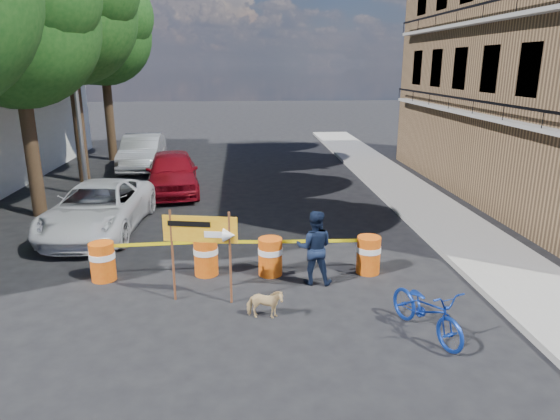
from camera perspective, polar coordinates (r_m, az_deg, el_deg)
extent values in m
plane|color=black|center=(10.53, -3.37, -10.83)|extent=(120.00, 120.00, 0.00)
cube|color=gray|center=(17.28, 17.18, -0.30)|extent=(2.40, 40.00, 0.15)
cylinder|color=#332316|center=(17.85, -26.60, 6.81)|extent=(0.44, 0.44, 4.76)
sphere|color=#154814|center=(17.72, -28.13, 18.23)|extent=(5.00, 5.00, 5.00)
sphere|color=#154814|center=(18.55, -29.28, 15.79)|extent=(3.50, 3.50, 3.50)
cylinder|color=#332316|center=(22.49, -22.05, 9.69)|extent=(0.44, 0.44, 5.32)
sphere|color=#154814|center=(22.47, -23.20, 19.81)|extent=(5.40, 5.40, 5.40)
sphere|color=#154814|center=(23.31, -24.42, 17.62)|extent=(3.78, 3.78, 3.78)
cylinder|color=#332316|center=(27.30, -18.95, 10.55)|extent=(0.44, 0.44, 4.93)
sphere|color=#154814|center=(27.24, -19.70, 18.28)|extent=(4.80, 4.80, 4.80)
sphere|color=#154814|center=(26.64, -18.30, 20.37)|extent=(3.60, 3.60, 3.60)
sphere|color=#154814|center=(27.97, -20.72, 16.66)|extent=(3.36, 3.36, 3.36)
cylinder|color=gray|center=(19.78, -22.34, 12.82)|extent=(0.16, 0.16, 8.00)
cylinder|color=#DD4A0D|center=(12.20, -19.61, -5.56)|extent=(0.56, 0.56, 0.90)
cylinder|color=white|center=(12.15, -19.68, -4.91)|extent=(0.58, 0.58, 0.14)
cylinder|color=#DD4A0D|center=(11.92, -8.46, -5.28)|extent=(0.56, 0.56, 0.90)
cylinder|color=white|center=(11.86, -8.49, -4.61)|extent=(0.58, 0.58, 0.14)
cylinder|color=#DD4A0D|center=(11.79, -1.11, -5.35)|extent=(0.56, 0.56, 0.90)
cylinder|color=white|center=(11.73, -1.12, -4.67)|extent=(0.58, 0.58, 0.14)
cylinder|color=#DD4A0D|center=(12.07, 10.07, -5.08)|extent=(0.56, 0.56, 0.90)
cylinder|color=white|center=(12.02, 10.10, -4.41)|extent=(0.58, 0.58, 0.14)
cylinder|color=#592D19|center=(10.59, -12.17, -5.15)|extent=(0.05, 0.05, 1.98)
cylinder|color=#592D19|center=(10.28, -5.71, -5.52)|extent=(0.05, 0.05, 1.98)
cube|color=orange|center=(10.21, -9.14, -2.17)|extent=(1.52, 0.32, 0.55)
cube|color=white|center=(10.15, -7.46, -2.81)|extent=(0.43, 0.09, 0.13)
cone|color=white|center=(10.08, -5.81, -2.88)|extent=(0.29, 0.33, 0.29)
cube|color=black|center=(10.22, -10.39, -1.57)|extent=(0.87, 0.18, 0.11)
imported|color=#101A32|center=(11.23, 3.95, -4.29)|extent=(0.93, 0.78, 1.71)
imported|color=#13349D|center=(9.45, 16.66, -8.41)|extent=(0.97, 1.17, 1.91)
imported|color=#DFBC7F|center=(9.90, -1.75, -10.68)|extent=(0.77, 0.43, 0.62)
imported|color=white|center=(15.64, -20.05, 0.18)|extent=(2.68, 5.31, 1.44)
imported|color=maroon|center=(19.74, -12.21, 4.27)|extent=(2.49, 4.94, 1.61)
imported|color=#B6B9BE|center=(24.67, -15.44, 6.41)|extent=(1.89, 4.95, 1.61)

